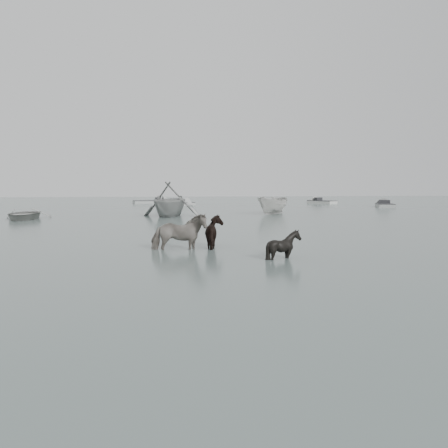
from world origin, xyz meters
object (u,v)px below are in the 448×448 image
at_px(pony_pinto, 179,227).
at_px(rowboat_lead, 24,213).
at_px(pony_black, 284,240).
at_px(pony_dark, 217,228).

bearing_deg(pony_pinto, rowboat_lead, 35.32).
bearing_deg(rowboat_lead, pony_black, -54.69).
xyz_separation_m(pony_black, rowboat_lead, (-14.00, 17.71, -0.17)).
bearing_deg(pony_dark, rowboat_lead, 17.97).
relative_size(pony_pinto, pony_black, 1.67).
distance_m(pony_pinto, pony_dark, 1.61).
distance_m(pony_pinto, pony_black, 4.09).
relative_size(pony_pinto, pony_dark, 1.43).
distance_m(pony_black, rowboat_lead, 22.58).
relative_size(pony_dark, pony_black, 1.17).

